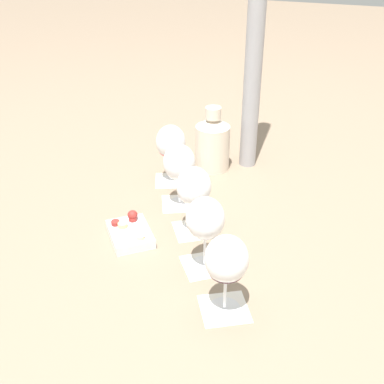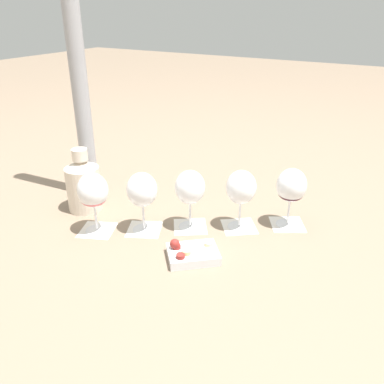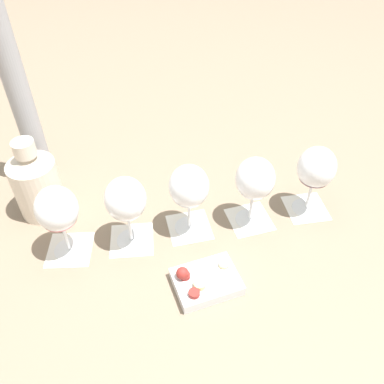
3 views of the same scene
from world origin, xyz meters
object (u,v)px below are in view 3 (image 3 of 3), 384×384
(wine_glass_3, at_px, (255,181))
(snack_dish, at_px, (205,281))
(ceramic_vase, at_px, (36,183))
(wine_glass_1, at_px, (126,202))
(wine_glass_2, at_px, (188,190))
(wine_glass_4, at_px, (316,170))
(wine_glass_0, at_px, (57,212))

(wine_glass_3, xyz_separation_m, snack_dish, (-0.04, -0.22, -0.11))
(ceramic_vase, height_order, snack_dish, ceramic_vase)
(wine_glass_1, bearing_deg, wine_glass_2, 35.66)
(wine_glass_3, relative_size, snack_dish, 1.10)
(wine_glass_3, bearing_deg, wine_glass_4, 35.31)
(wine_glass_3, height_order, ceramic_vase, ceramic_vase)
(wine_glass_0, height_order, wine_glass_1, same)
(wine_glass_3, xyz_separation_m, wine_glass_4, (0.13, 0.09, -0.00))
(wine_glass_0, distance_m, wine_glass_4, 0.60)
(wine_glass_1, relative_size, ceramic_vase, 0.88)
(ceramic_vase, bearing_deg, snack_dish, -9.22)
(wine_glass_1, bearing_deg, ceramic_vase, 176.53)
(wine_glass_0, xyz_separation_m, ceramic_vase, (-0.13, 0.09, -0.04))
(ceramic_vase, bearing_deg, wine_glass_3, 16.41)
(ceramic_vase, bearing_deg, wine_glass_4, 20.69)
(wine_glass_2, xyz_separation_m, wine_glass_4, (0.26, 0.17, 0.00))
(wine_glass_0, height_order, ceramic_vase, ceramic_vase)
(wine_glass_4, distance_m, ceramic_vase, 0.67)
(wine_glass_4, distance_m, snack_dish, 0.37)
(wine_glass_3, xyz_separation_m, ceramic_vase, (-0.50, -0.15, -0.04))
(wine_glass_1, height_order, wine_glass_4, same)
(wine_glass_1, xyz_separation_m, snack_dish, (0.20, -0.06, -0.11))
(ceramic_vase, bearing_deg, wine_glass_2, 10.20)
(wine_glass_3, distance_m, snack_dish, 0.25)
(wine_glass_3, height_order, snack_dish, wine_glass_3)
(wine_glass_0, distance_m, wine_glass_1, 0.14)
(wine_glass_2, height_order, ceramic_vase, ceramic_vase)
(ceramic_vase, xyz_separation_m, snack_dish, (0.46, -0.07, -0.08))
(wine_glass_2, bearing_deg, wine_glass_1, -144.34)
(wine_glass_3, relative_size, wine_glass_4, 1.00)
(wine_glass_2, height_order, wine_glass_4, same)
(wine_glass_1, distance_m, snack_dish, 0.24)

